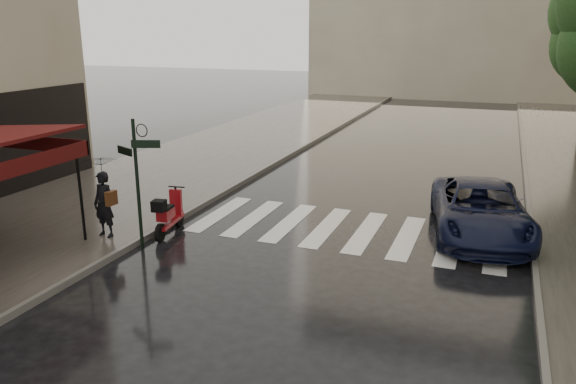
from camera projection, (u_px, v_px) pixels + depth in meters
The scene contains 9 objects.
ground at pixel (101, 315), 10.22m from camera, with size 120.00×120.00×0.00m, color black.
sidewalk_near at pixel (205, 158), 22.51m from camera, with size 6.00×60.00×0.12m, color #38332D.
curb_near at pixel (275, 163), 21.46m from camera, with size 0.12×60.00×0.16m, color #595651.
curb_far at pixel (526, 186), 18.41m from camera, with size 0.12×60.00×0.16m, color #595651.
crosswalk at pixel (346, 229), 14.58m from camera, with size 7.85×3.20×0.01m.
signpost at pixel (137, 174), 12.80m from camera, with size 1.17×0.29×3.10m.
pedestrian_with_umbrella at pixel (101, 172), 13.37m from camera, with size 1.05×1.06×2.43m.
scooter at pixel (168, 215), 14.13m from camera, with size 0.58×1.66×1.10m.
parked_car at pixel (480, 210), 14.04m from camera, with size 2.20×4.77×1.33m, color black.
Camera 1 is at (6.46, -7.37, 5.01)m, focal length 35.00 mm.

